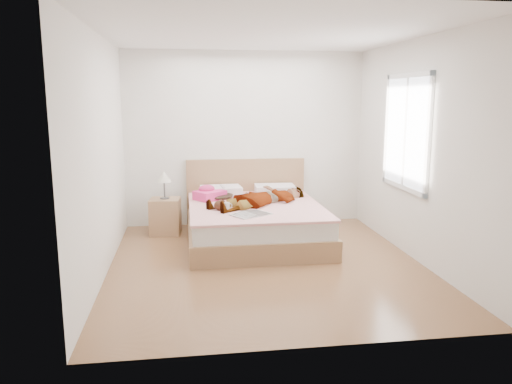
# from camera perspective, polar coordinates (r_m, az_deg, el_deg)

# --- Properties ---
(ground) EXTENTS (4.00, 4.00, 0.00)m
(ground) POSITION_cam_1_polar(r_m,az_deg,el_deg) (5.89, 1.18, -8.25)
(ground) COLOR #4E2C18
(ground) RESTS_ON ground
(woman) EXTENTS (1.66, 1.38, 0.22)m
(woman) POSITION_cam_1_polar(r_m,az_deg,el_deg) (6.74, 0.66, -0.36)
(woman) COLOR white
(woman) RESTS_ON bed
(hair) EXTENTS (0.48, 0.58, 0.08)m
(hair) POSITION_cam_1_polar(r_m,az_deg,el_deg) (7.13, -4.43, -0.33)
(hair) COLOR black
(hair) RESTS_ON bed
(phone) EXTENTS (0.08, 0.10, 0.05)m
(phone) POSITION_cam_1_polar(r_m,az_deg,el_deg) (7.06, -3.85, 0.65)
(phone) COLOR silver
(phone) RESTS_ON bed
(room_shell) EXTENTS (4.00, 4.00, 4.00)m
(room_shell) POSITION_cam_1_polar(r_m,az_deg,el_deg) (6.40, 16.77, 6.56)
(room_shell) COLOR white
(room_shell) RESTS_ON ground
(bed) EXTENTS (1.80, 2.08, 1.00)m
(bed) POSITION_cam_1_polar(r_m,az_deg,el_deg) (6.80, -0.22, -3.23)
(bed) COLOR olive
(bed) RESTS_ON ground
(towel) EXTENTS (0.49, 0.48, 0.20)m
(towel) POSITION_cam_1_polar(r_m,az_deg,el_deg) (7.02, -5.39, -0.18)
(towel) COLOR #EE408E
(towel) RESTS_ON bed
(magazine) EXTENTS (0.55, 0.49, 0.03)m
(magazine) POSITION_cam_1_polar(r_m,az_deg,el_deg) (6.08, -0.54, -2.55)
(magazine) COLOR white
(magazine) RESTS_ON bed
(coffee_mug) EXTENTS (0.12, 0.09, 0.09)m
(coffee_mug) POSITION_cam_1_polar(r_m,az_deg,el_deg) (6.38, -3.35, -1.59)
(coffee_mug) COLOR silver
(coffee_mug) RESTS_ON bed
(plush_toy) EXTENTS (0.19, 0.24, 0.12)m
(plush_toy) POSITION_cam_1_polar(r_m,az_deg,el_deg) (6.37, -4.14, -1.46)
(plush_toy) COLOR black
(plush_toy) RESTS_ON bed
(nightstand) EXTENTS (0.45, 0.41, 0.90)m
(nightstand) POSITION_cam_1_polar(r_m,az_deg,el_deg) (7.20, -10.33, -2.41)
(nightstand) COLOR #8B6140
(nightstand) RESTS_ON ground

